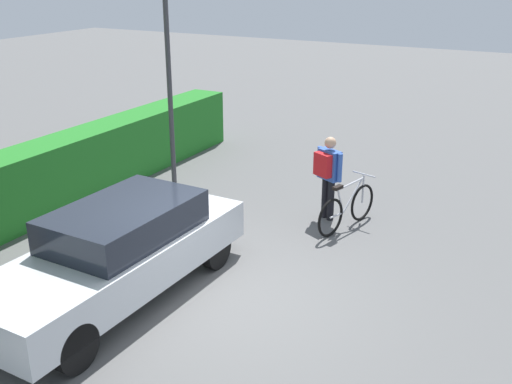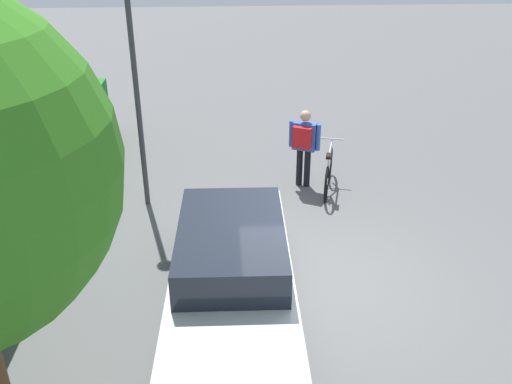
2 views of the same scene
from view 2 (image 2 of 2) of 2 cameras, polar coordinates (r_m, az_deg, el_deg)
The scene contains 5 objects.
ground_plane at distance 8.56m, azimuth 7.09°, elevation -9.60°, with size 60.00×60.00×0.00m, color #575757.
parked_car_near at distance 7.39m, azimuth -2.56°, elevation -8.81°, with size 4.58×1.74×1.42m.
bicycle at distance 11.22m, azimuth 7.64°, elevation 2.07°, with size 1.70×0.62×0.96m.
person_rider at distance 11.10m, azimuth 5.07°, elevation 5.31°, with size 0.49×0.61×1.65m.
street_lamp at distance 9.99m, azimuth -12.80°, elevation 13.36°, with size 0.28×0.28×4.41m.
Camera 2 is at (-6.75, 1.49, 5.05)m, focal length 37.95 mm.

